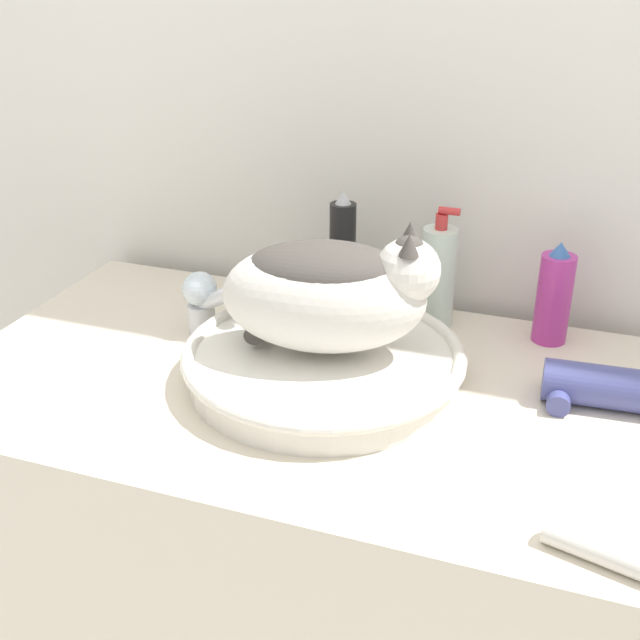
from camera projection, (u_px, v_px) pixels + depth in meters
wall_back at (376, 104)px, 1.34m from camera, size 8.00×0.05×2.40m
vanity_counter at (304, 598)px, 1.37m from camera, size 1.04×0.61×0.87m
sink_basin at (324, 362)px, 1.16m from camera, size 0.41×0.41×0.05m
cat at (330, 289)px, 1.11m from camera, size 0.31×0.24×0.19m
faucet at (205, 299)px, 1.27m from camera, size 0.14×0.07×0.12m
soap_pump_bottle at (438, 276)px, 1.31m from camera, size 0.06×0.06×0.20m
hairspray_can_black at (342, 256)px, 1.35m from camera, size 0.04×0.04×0.21m
spray_bottle_trigger at (554, 296)px, 1.25m from camera, size 0.05×0.05×0.17m
cream_tube at (615, 557)px, 0.82m from camera, size 0.15×0.07×0.03m
hair_dryer at (598, 387)px, 1.10m from camera, size 0.18×0.10×0.06m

